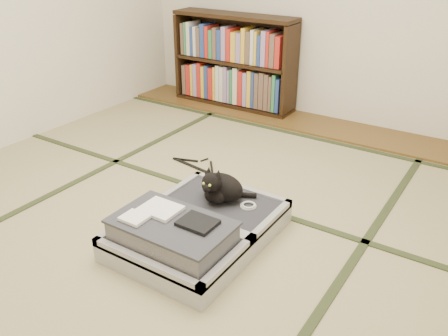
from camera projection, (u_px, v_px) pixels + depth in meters
The scene contains 8 objects.
floor at pixel (187, 223), 2.95m from camera, with size 4.50×4.50×0.00m, color tan.
wood_strip at pixel (315, 125), 4.45m from camera, with size 4.00×0.50×0.02m, color brown.
tatami_borders at pixel (229, 190), 3.32m from camera, with size 4.00×4.50×0.01m.
bookcase at pixel (234, 63), 4.77m from camera, with size 1.29×0.29×0.92m.
suitcase at pixel (194, 230), 2.70m from camera, with size 0.72×0.96×0.28m.
cat at pixel (220, 188), 2.87m from camera, with size 0.32×0.32×0.26m.
cable_coil at pixel (248, 205), 2.85m from camera, with size 0.10×0.10×0.02m.
hanger at pixel (196, 165), 3.67m from camera, with size 0.44×0.23×0.01m.
Camera 1 is at (1.55, -1.96, 1.61)m, focal length 38.00 mm.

